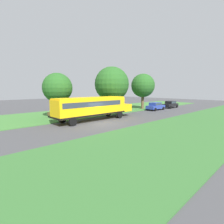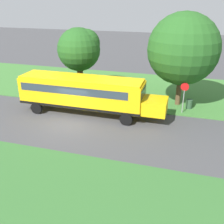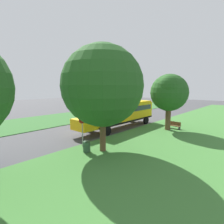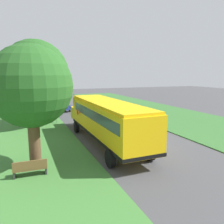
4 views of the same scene
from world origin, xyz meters
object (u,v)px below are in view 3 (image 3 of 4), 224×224
oak_tree_beside_bus (169,92)px  park_bench (174,125)px  stop_sign (82,127)px  oak_tree_roadside_mid (104,85)px  trash_bin (87,147)px  school_bus (121,112)px

oak_tree_beside_bus → park_bench: 4.24m
stop_sign → park_bench: bearing=-104.8°
oak_tree_roadside_mid → park_bench: (-1.14, -10.99, -4.75)m
oak_tree_beside_bus → park_bench: oak_tree_beside_bus is taller
stop_sign → park_bench: 12.04m
stop_sign → trash_bin: bearing=155.0°
trash_bin → oak_tree_roadside_mid: bearing=-124.3°
stop_sign → oak_tree_roadside_mid: bearing=-163.0°
oak_tree_roadside_mid → park_bench: 12.02m
trash_bin → park_bench: bearing=-99.0°
school_bus → trash_bin: size_ratio=13.80×
oak_tree_beside_bus → stop_sign: 11.13m
oak_tree_beside_bus → trash_bin: (1.65, 10.93, -4.09)m
school_bus → oak_tree_roadside_mid: bearing=119.5°
school_bus → oak_tree_roadside_mid: (-4.21, 7.43, 3.30)m
trash_bin → school_bus: bearing=-68.1°
oak_tree_roadside_mid → park_bench: bearing=-95.9°
school_bus → oak_tree_beside_bus: (-5.09, -2.38, 2.61)m
oak_tree_roadside_mid → stop_sign: size_ratio=3.00×
stop_sign → trash_bin: (-1.15, 0.54, -1.29)m
park_bench → oak_tree_beside_bus: bearing=77.6°
oak_tree_beside_bus → stop_sign: bearing=74.9°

